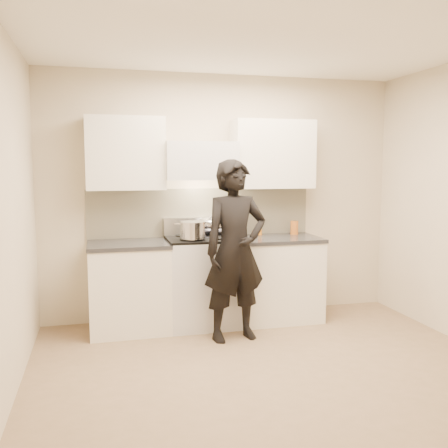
% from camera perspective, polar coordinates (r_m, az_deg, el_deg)
% --- Properties ---
extents(ground_plane, '(4.00, 4.00, 0.00)m').
position_cam_1_polar(ground_plane, '(4.29, 5.85, -16.69)').
color(ground_plane, '#8A6E52').
extents(room_shell, '(4.04, 3.54, 2.70)m').
position_cam_1_polar(room_shell, '(4.27, 3.66, 5.31)').
color(room_shell, beige).
rests_on(room_shell, ground).
extents(stove, '(0.76, 0.65, 0.96)m').
position_cam_1_polar(stove, '(5.37, -2.39, -6.51)').
color(stove, silver).
rests_on(stove, ground).
extents(counter_right, '(0.92, 0.67, 0.92)m').
position_cam_1_polar(counter_right, '(5.60, 6.00, -6.14)').
color(counter_right, white).
rests_on(counter_right, ground).
extents(counter_left, '(0.82, 0.67, 0.92)m').
position_cam_1_polar(counter_left, '(5.27, -10.78, -7.02)').
color(counter_left, white).
rests_on(counter_left, ground).
extents(wok, '(0.39, 0.47, 0.31)m').
position_cam_1_polar(wok, '(5.44, -1.19, -0.04)').
color(wok, silver).
rests_on(wok, stove).
extents(stock_pot, '(0.37, 0.31, 0.17)m').
position_cam_1_polar(stock_pot, '(5.10, -3.60, -0.69)').
color(stock_pot, silver).
rests_on(stock_pot, stove).
extents(utensil_crock, '(0.13, 0.13, 0.35)m').
position_cam_1_polar(utensil_crock, '(5.57, 1.71, -0.27)').
color(utensil_crock, '#B7B7B7').
rests_on(utensil_crock, counter_right).
extents(spice_jar, '(0.05, 0.05, 0.10)m').
position_cam_1_polar(spice_jar, '(5.66, 4.13, -0.72)').
color(spice_jar, orange).
rests_on(spice_jar, counter_right).
extents(oil_glass, '(0.09, 0.09, 0.16)m').
position_cam_1_polar(oil_glass, '(5.75, 8.04, -0.40)').
color(oil_glass, '#AF5B1E').
rests_on(oil_glass, counter_right).
extents(person, '(0.70, 0.52, 1.76)m').
position_cam_1_polar(person, '(4.84, 1.28, -3.06)').
color(person, black).
rests_on(person, ground).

